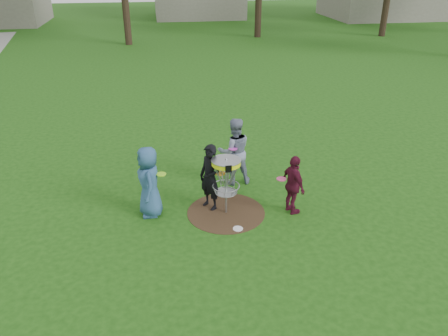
{
  "coord_description": "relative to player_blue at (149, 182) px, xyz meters",
  "views": [
    {
      "loc": [
        -1.38,
        -8.48,
        5.38
      ],
      "look_at": [
        0.0,
        0.3,
        1.0
      ],
      "focal_mm": 35.0,
      "sensor_mm": 36.0,
      "label": 1
    }
  ],
  "objects": [
    {
      "name": "disc_golf_basket",
      "position": [
        1.7,
        -0.22,
        0.19
      ],
      "size": [
        0.66,
        0.67,
        1.38
      ],
      "color": "#9EA0A5",
      "rests_on": "ground"
    },
    {
      "name": "dirt_patch",
      "position": [
        1.7,
        -0.22,
        -0.82
      ],
      "size": [
        1.8,
        1.8,
        0.01
      ],
      "primitive_type": "cylinder",
      "color": "#47331E",
      "rests_on": "ground"
    },
    {
      "name": "player_black",
      "position": [
        1.37,
        0.08,
        -0.04
      ],
      "size": [
        0.65,
        0.69,
        1.58
      ],
      "primitive_type": "imported",
      "rotation": [
        0.0,
        0.0,
        -0.92
      ],
      "color": "black",
      "rests_on": "ground"
    },
    {
      "name": "ground",
      "position": [
        1.7,
        -0.22,
        -0.83
      ],
      "size": [
        100.0,
        100.0,
        0.0
      ],
      "primitive_type": "plane",
      "color": "#19470F",
      "rests_on": "ground"
    },
    {
      "name": "held_discs",
      "position": [
        1.71,
        0.11,
        0.15
      ],
      "size": [
        2.86,
        1.57,
        0.23
      ],
      "color": "#9BF61B",
      "rests_on": "ground"
    },
    {
      "name": "player_maroon",
      "position": [
        3.2,
        -0.43,
        -0.12
      ],
      "size": [
        0.54,
        0.89,
        1.41
      ],
      "primitive_type": "imported",
      "rotation": [
        0.0,
        0.0,
        1.83
      ],
      "color": "#541327",
      "rests_on": "ground"
    },
    {
      "name": "player_grey",
      "position": [
        2.14,
        1.23,
        0.05
      ],
      "size": [
        0.9,
        0.73,
        1.76
      ],
      "primitive_type": "imported",
      "rotation": [
        0.0,
        0.0,
        3.21
      ],
      "color": "gray",
      "rests_on": "ground"
    },
    {
      "name": "player_blue",
      "position": [
        0.0,
        0.0,
        0.0
      ],
      "size": [
        0.6,
        0.86,
        1.65
      ],
      "primitive_type": "imported",
      "rotation": [
        0.0,
        0.0,
        -1.47
      ],
      "color": "#2D537D",
      "rests_on": "ground"
    },
    {
      "name": "disc_on_grass",
      "position": [
        1.84,
        -0.93,
        -0.82
      ],
      "size": [
        0.22,
        0.22,
        0.02
      ],
      "primitive_type": "cylinder",
      "color": "white",
      "rests_on": "ground"
    }
  ]
}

